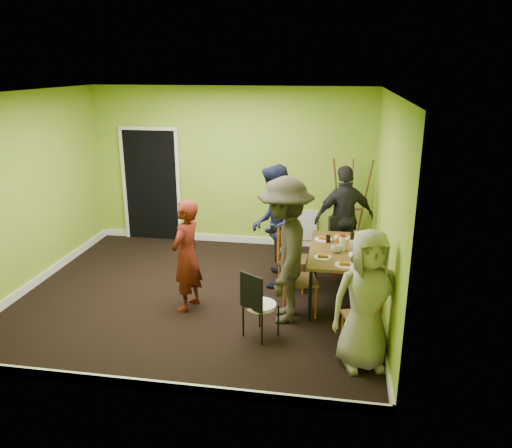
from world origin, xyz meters
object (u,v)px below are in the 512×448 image
(blue_bottle, at_px, (360,254))
(orange_bottle, at_px, (337,241))
(person_front_end, at_px, (367,300))
(person_left_far, at_px, (273,226))
(chair_front_end, at_px, (363,313))
(dining_table, at_px, (343,253))
(chair_left_far, at_px, (287,253))
(easel, at_px, (350,207))
(person_back_end, at_px, (344,219))
(person_left_near, at_px, (285,251))
(chair_bentwood, at_px, (257,302))
(chair_back_end, at_px, (341,234))
(thermos, at_px, (342,243))
(chair_left_near, at_px, (294,273))
(person_standing, at_px, (186,256))

(blue_bottle, bearing_deg, orange_bottle, 114.86)
(person_front_end, bearing_deg, person_left_far, 107.02)
(chair_front_end, relative_size, orange_bottle, 11.20)
(dining_table, distance_m, chair_left_far, 0.84)
(easel, relative_size, person_back_end, 1.00)
(person_left_near, bearing_deg, person_back_end, 154.10)
(chair_bentwood, xyz_separation_m, person_left_near, (0.26, 0.54, 0.46))
(dining_table, distance_m, chair_bentwood, 1.56)
(orange_bottle, bearing_deg, chair_left_far, 176.07)
(chair_back_end, relative_size, thermos, 4.51)
(thermos, relative_size, person_back_end, 0.12)
(chair_left_near, distance_m, person_front_end, 1.38)
(thermos, xyz_separation_m, person_left_near, (-0.71, -0.61, 0.08))
(chair_left_far, relative_size, person_back_end, 0.58)
(chair_back_end, bearing_deg, chair_front_end, 81.62)
(dining_table, height_order, chair_bentwood, chair_bentwood)
(chair_left_near, relative_size, chair_front_end, 1.16)
(orange_bottle, height_order, person_left_near, person_left_near)
(chair_left_near, bearing_deg, blue_bottle, 84.44)
(dining_table, relative_size, chair_left_near, 1.48)
(person_standing, height_order, person_back_end, person_back_end)
(person_standing, xyz_separation_m, person_back_end, (2.04, 1.74, 0.08))
(person_back_end, xyz_separation_m, person_front_end, (0.23, -2.73, -0.06))
(person_front_end, bearing_deg, person_standing, 141.23)
(dining_table, distance_m, orange_bottle, 0.26)
(thermos, distance_m, blue_bottle, 0.41)
(chair_left_far, bearing_deg, person_back_end, 140.04)
(easel, relative_size, thermos, 8.41)
(blue_bottle, height_order, person_left_near, person_left_near)
(chair_left_near, relative_size, person_back_end, 0.61)
(chair_left_far, relative_size, person_left_far, 0.55)
(chair_left_near, relative_size, blue_bottle, 5.24)
(easel, distance_m, orange_bottle, 1.66)
(chair_front_end, distance_m, chair_bentwood, 1.22)
(chair_left_near, bearing_deg, easel, 148.95)
(dining_table, bearing_deg, chair_left_far, 160.98)
(dining_table, height_order, orange_bottle, orange_bottle)
(chair_bentwood, height_order, person_front_end, person_front_end)
(easel, height_order, blue_bottle, easel)
(dining_table, distance_m, chair_back_end, 0.99)
(orange_bottle, relative_size, person_back_end, 0.05)
(chair_left_near, bearing_deg, person_back_end, 145.37)
(thermos, bearing_deg, person_front_end, -80.41)
(chair_back_end, bearing_deg, person_left_near, 52.17)
(easel, distance_m, person_left_near, 2.67)
(easel, height_order, person_front_end, easel)
(person_standing, relative_size, person_left_far, 0.84)
(blue_bottle, bearing_deg, chair_back_end, 99.24)
(chair_left_near, relative_size, easel, 0.60)
(chair_left_far, height_order, blue_bottle, chair_left_far)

